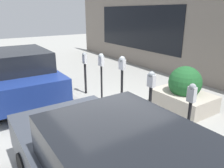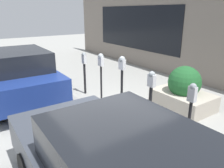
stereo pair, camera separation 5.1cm
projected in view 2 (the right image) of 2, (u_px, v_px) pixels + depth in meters
The scene contains 10 objects.
ground_plane at pixel (108, 121), 5.43m from camera, with size 40.00×40.00×0.00m, color #999993.
curb_strip at pixel (105, 121), 5.38m from camera, with size 19.00×0.16×0.04m.
building_facade at pixel (218, 40), 7.31m from camera, with size 19.00×0.17×3.33m.
parking_meter_nearest at pixel (191, 107), 3.85m from camera, with size 0.14×0.12×1.42m.
parking_meter_second at pixel (151, 93), 4.56m from camera, with size 0.16×0.14×1.44m.
parking_meter_middle at pixel (122, 74), 5.34m from camera, with size 0.18×0.15×1.57m.
parking_meter_fourth at pixel (101, 67), 6.04m from camera, with size 0.17×0.15×1.50m.
parking_meter_farthest at pixel (84, 67), 6.95m from camera, with size 0.16×0.14×1.37m.
planter_box at pixel (183, 92), 6.04m from camera, with size 1.57×1.10×1.19m.
parked_car_middle at pixel (19, 75), 6.46m from camera, with size 3.84×1.83×1.54m.
Camera 2 is at (-4.07, 2.67, 2.59)m, focal length 35.00 mm.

